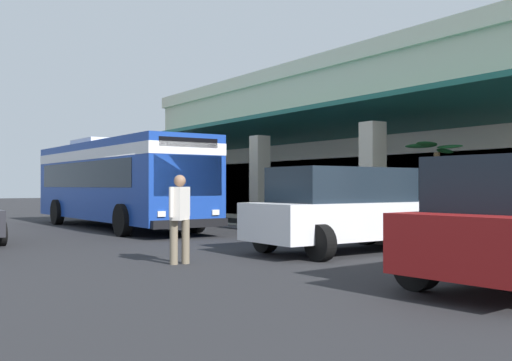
# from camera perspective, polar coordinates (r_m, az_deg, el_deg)

# --- Properties ---
(ground) EXTENTS (120.00, 120.00, 0.00)m
(ground) POSITION_cam_1_polar(r_m,az_deg,el_deg) (23.92, 8.18, -4.21)
(ground) COLOR #262628
(curb_strip) EXTENTS (33.97, 0.50, 0.12)m
(curb_strip) POSITION_cam_1_polar(r_m,az_deg,el_deg) (21.38, -0.45, -4.50)
(curb_strip) COLOR #9E998E
(curb_strip) RESTS_ON ground
(plaza_building) EXTENTS (28.61, 16.17, 6.69)m
(plaza_building) POSITION_cam_1_polar(r_m,az_deg,el_deg) (27.86, 16.33, 3.22)
(plaza_building) COLOR beige
(plaza_building) RESTS_ON ground
(transit_bus) EXTENTS (11.25, 2.97, 3.34)m
(transit_bus) POSITION_cam_1_polar(r_m,az_deg,el_deg) (22.61, -13.14, 0.28)
(transit_bus) COLOR #193D9E
(transit_bus) RESTS_ON ground
(parked_suv_white) EXTENTS (2.75, 4.82, 1.97)m
(parked_suv_white) POSITION_cam_1_polar(r_m,az_deg,el_deg) (14.12, 8.46, -2.67)
(parked_suv_white) COLOR silver
(parked_suv_white) RESTS_ON ground
(pedestrian) EXTENTS (0.50, 0.62, 1.77)m
(pedestrian) POSITION_cam_1_polar(r_m,az_deg,el_deg) (11.93, -7.29, -3.13)
(pedestrian) COLOR #726651
(pedestrian) RESTS_ON ground
(potted_palm) EXTENTS (1.69, 1.73, 2.71)m
(potted_palm) POSITION_cam_1_polar(r_m,az_deg,el_deg) (16.43, 16.86, -3.63)
(potted_palm) COLOR gray
(potted_palm) RESTS_ON ground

